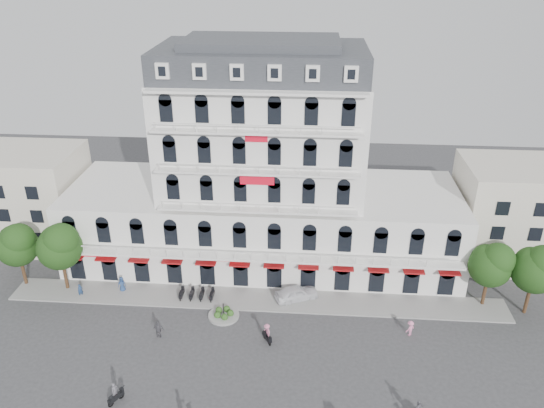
% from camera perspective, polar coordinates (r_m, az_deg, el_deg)
% --- Properties ---
extents(ground, '(120.00, 120.00, 0.00)m').
position_cam_1_polar(ground, '(50.92, -2.83, -16.31)').
color(ground, '#38383A').
rests_on(ground, ground).
extents(sidewalk, '(53.00, 4.00, 0.16)m').
position_cam_1_polar(sidewalk, '(57.76, -1.75, -10.22)').
color(sidewalk, gray).
rests_on(sidewalk, ground).
extents(main_building, '(45.00, 15.00, 25.80)m').
position_cam_1_polar(main_building, '(60.54, -1.01, 2.45)').
color(main_building, silver).
rests_on(main_building, ground).
extents(flank_building_west, '(14.00, 10.00, 12.00)m').
position_cam_1_polar(flank_building_west, '(72.88, -25.03, 0.72)').
color(flank_building_west, beige).
rests_on(flank_building_west, ground).
extents(flank_building_east, '(14.00, 10.00, 12.00)m').
position_cam_1_polar(flank_building_east, '(68.47, 25.06, -0.90)').
color(flank_building_east, beige).
rests_on(flank_building_east, ground).
extents(traffic_island, '(3.20, 3.20, 1.60)m').
position_cam_1_polar(traffic_island, '(55.65, -5.22, -11.74)').
color(traffic_island, gray).
rests_on(traffic_island, ground).
extents(parked_scooter_row, '(4.40, 1.80, 1.10)m').
position_cam_1_polar(parked_scooter_row, '(58.57, -8.06, -10.03)').
color(parked_scooter_row, black).
rests_on(parked_scooter_row, ground).
extents(tree_west_outer, '(4.50, 4.48, 7.76)m').
position_cam_1_polar(tree_west_outer, '(63.53, -25.75, -3.82)').
color(tree_west_outer, '#382314').
rests_on(tree_west_outer, ground).
extents(tree_west_inner, '(4.76, 4.76, 8.25)m').
position_cam_1_polar(tree_west_inner, '(60.69, -21.91, -4.08)').
color(tree_west_inner, '#382314').
rests_on(tree_west_inner, ground).
extents(tree_east_inner, '(4.40, 4.37, 7.57)m').
position_cam_1_polar(tree_east_inner, '(58.56, 22.53, -5.89)').
color(tree_east_inner, '#382314').
rests_on(tree_east_inner, ground).
extents(tree_east_outer, '(4.65, 4.65, 8.05)m').
position_cam_1_polar(tree_east_outer, '(59.02, 26.55, -6.12)').
color(tree_east_outer, '#382314').
rests_on(tree_east_outer, ground).
extents(parked_car, '(5.05, 3.57, 1.60)m').
position_cam_1_polar(parked_car, '(57.51, 2.67, -9.54)').
color(parked_car, white).
rests_on(parked_car, ground).
extents(rider_west, '(1.08, 1.52, 2.06)m').
position_cam_1_polar(rider_west, '(48.37, -16.50, -19.01)').
color(rider_west, black).
rests_on(rider_west, ground).
extents(rider_center, '(1.04, 1.54, 2.07)m').
position_cam_1_polar(rider_center, '(51.94, -0.54, -13.67)').
color(rider_center, black).
rests_on(rider_center, ground).
extents(pedestrian_left, '(0.96, 0.71, 1.81)m').
position_cam_1_polar(pedestrian_left, '(60.81, -15.84, -8.32)').
color(pedestrian_left, navy).
rests_on(pedestrian_left, ground).
extents(pedestrian_mid, '(1.11, 0.53, 1.84)m').
position_cam_1_polar(pedestrian_mid, '(53.67, -12.11, -13.07)').
color(pedestrian_mid, '#525158').
rests_on(pedestrian_mid, ground).
extents(pedestrian_right, '(1.21, 1.14, 1.65)m').
position_cam_1_polar(pedestrian_right, '(54.52, 14.64, -12.81)').
color(pedestrian_right, pink).
rests_on(pedestrian_right, ground).
extents(pedestrian_far, '(0.67, 0.62, 1.53)m').
position_cam_1_polar(pedestrian_far, '(61.45, -19.91, -8.74)').
color(pedestrian_far, navy).
rests_on(pedestrian_far, ground).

